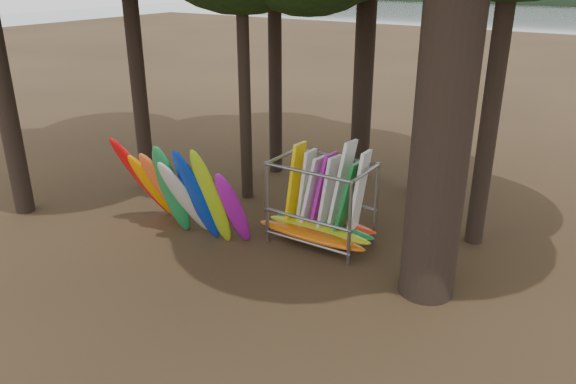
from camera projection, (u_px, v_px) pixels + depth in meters
The scene contains 4 objects.
ground at pixel (231, 254), 14.56m from camera, with size 120.00×120.00×0.00m, color #47331E.
lake at pixel (573, 35), 61.26m from camera, with size 160.00×160.00×0.00m, color gray.
kayak_row at pixel (179, 193), 14.99m from camera, with size 3.96×2.19×3.06m.
storage_rack at pixel (321, 206), 14.83m from camera, with size 3.19×1.57×2.87m.
Camera 1 is at (8.25, -10.03, 6.94)m, focal length 35.00 mm.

